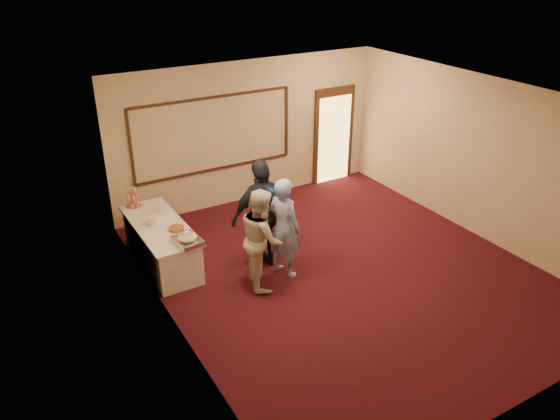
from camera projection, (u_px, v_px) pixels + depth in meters
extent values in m
plane|color=black|center=(344.00, 272.00, 9.35)|extent=(7.00, 7.00, 0.00)
cube|color=beige|center=(249.00, 132.00, 11.40)|extent=(6.00, 0.04, 3.00)
cube|color=beige|center=(541.00, 306.00, 5.97)|extent=(6.00, 0.04, 3.00)
cube|color=beige|center=(169.00, 238.00, 7.34)|extent=(0.04, 7.00, 3.00)
cube|color=beige|center=(481.00, 158.00, 10.04)|extent=(0.04, 7.00, 3.00)
cube|color=white|center=(355.00, 99.00, 8.02)|extent=(6.00, 7.00, 0.04)
cube|color=#34210F|center=(216.00, 169.00, 11.31)|extent=(3.40, 0.04, 0.05)
cube|color=#34210F|center=(212.00, 97.00, 10.64)|extent=(3.40, 0.04, 0.05)
cube|color=#34210F|center=(131.00, 149.00, 10.21)|extent=(0.05, 0.04, 1.50)
cube|color=#34210F|center=(287.00, 122.00, 11.74)|extent=(0.05, 0.04, 1.50)
cube|color=#34210F|center=(333.00, 135.00, 12.52)|extent=(1.05, 0.06, 2.20)
cube|color=#FFBF66|center=(334.00, 139.00, 12.54)|extent=(0.85, 0.02, 2.00)
cube|color=white|center=(161.00, 245.00, 9.43)|extent=(0.75, 2.00, 0.74)
cube|color=white|center=(159.00, 225.00, 9.26)|extent=(0.84, 2.11, 0.03)
cube|color=silver|center=(188.00, 242.00, 8.68)|extent=(0.43, 0.52, 0.04)
ellipsoid|color=white|center=(187.00, 237.00, 8.64)|extent=(0.31, 0.31, 0.14)
cube|color=silver|center=(190.00, 235.00, 8.82)|extent=(0.20, 0.30, 0.01)
cylinder|color=#DE5265|center=(133.00, 197.00, 9.82)|extent=(0.02, 0.02, 0.36)
cylinder|color=#DE5265|center=(134.00, 206.00, 9.89)|extent=(0.27, 0.27, 0.01)
cylinder|color=#DE5265|center=(133.00, 199.00, 9.83)|extent=(0.21, 0.21, 0.01)
cylinder|color=#DE5265|center=(132.00, 191.00, 9.77)|extent=(0.14, 0.14, 0.01)
cylinder|color=white|center=(155.00, 221.00, 9.20)|extent=(0.20, 0.20, 0.16)
cylinder|color=white|center=(154.00, 216.00, 9.16)|extent=(0.21, 0.21, 0.01)
cylinder|color=white|center=(162.00, 209.00, 9.62)|extent=(0.17, 0.17, 0.14)
cylinder|color=white|center=(162.00, 205.00, 9.58)|extent=(0.18, 0.18, 0.01)
cylinder|color=white|center=(177.00, 230.00, 9.06)|extent=(0.30, 0.30, 0.01)
cylinder|color=brown|center=(177.00, 229.00, 9.04)|extent=(0.26, 0.26, 0.05)
imported|color=#95ABF2|center=(284.00, 228.00, 8.93)|extent=(0.60, 0.74, 1.75)
imported|color=beige|center=(262.00, 238.00, 8.68)|extent=(0.83, 0.96, 1.68)
imported|color=black|center=(262.00, 215.00, 9.12)|extent=(1.15, 0.49, 1.95)
cube|color=white|center=(270.00, 191.00, 8.86)|extent=(0.08, 0.05, 0.05)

